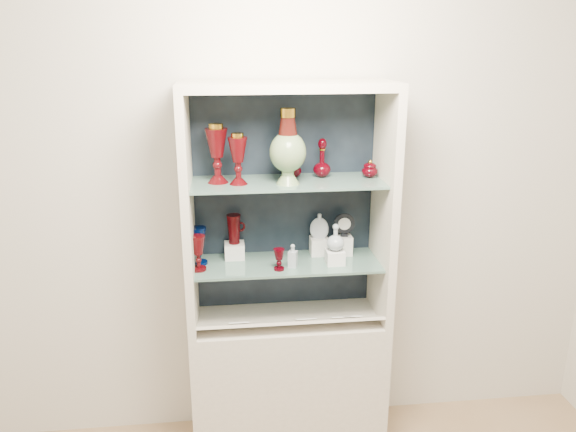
{
  "coord_description": "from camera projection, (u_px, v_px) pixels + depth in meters",
  "views": [
    {
      "loc": [
        -0.3,
        -1.06,
        2.11
      ],
      "look_at": [
        0.0,
        1.53,
        1.3
      ],
      "focal_mm": 35.0,
      "sensor_mm": 36.0,
      "label": 1
    }
  ],
  "objects": [
    {
      "name": "cabinet_back_panel",
      "position": [
        284.0,
        201.0,
        2.91
      ],
      "size": [
        0.98,
        0.02,
        1.15
      ],
      "primitive_type": "cube",
      "color": "black",
      "rests_on": "cabinet_base"
    },
    {
      "name": "clear_square_bottle",
      "position": [
        293.0,
        256.0,
        2.75
      ],
      "size": [
        0.05,
        0.05,
        0.12
      ],
      "primitive_type": null,
      "rotation": [
        0.0,
        0.0,
        -0.37
      ],
      "color": "#96A3AD",
      "rests_on": "shelf_lower"
    },
    {
      "name": "cabinet_base",
      "position": [
        288.0,
        380.0,
        3.01
      ],
      "size": [
        1.0,
        0.4,
        0.75
      ],
      "primitive_type": "cube",
      "color": "beige",
      "rests_on": "ground"
    },
    {
      "name": "ruby_decanter_a",
      "position": [
        294.0,
        157.0,
        2.74
      ],
      "size": [
        0.09,
        0.09,
        0.2
      ],
      "primitive_type": null,
      "rotation": [
        0.0,
        0.0,
        0.23
      ],
      "color": "#3D0007",
      "rests_on": "shelf_upper"
    },
    {
      "name": "label_card_1",
      "position": [
        351.0,
        316.0,
        2.81
      ],
      "size": [
        0.1,
        0.06,
        0.03
      ],
      "primitive_type": "cube",
      "rotation": [
        -0.44,
        0.0,
        0.0
      ],
      "color": "white",
      "rests_on": "label_ledge"
    },
    {
      "name": "label_card_3",
      "position": [
        341.0,
        317.0,
        2.81
      ],
      "size": [
        0.1,
        0.06,
        0.03
      ],
      "primitive_type": "cube",
      "rotation": [
        -0.44,
        0.0,
        0.0
      ],
      "color": "white",
      "rests_on": "label_ledge"
    },
    {
      "name": "riser_cameo_medallion",
      "position": [
        344.0,
        245.0,
        2.92
      ],
      "size": [
        0.08,
        0.08,
        0.1
      ],
      "primitive_type": "cube",
      "color": "silver",
      "rests_on": "shelf_lower"
    },
    {
      "name": "shelf_lower",
      "position": [
        288.0,
        263.0,
        2.83
      ],
      "size": [
        0.92,
        0.34,
        0.01
      ],
      "primitive_type": "cube",
      "color": "slate",
      "rests_on": "cabinet_side_left"
    },
    {
      "name": "cobalt_goblet",
      "position": [
        199.0,
        246.0,
        2.78
      ],
      "size": [
        0.09,
        0.09,
        0.19
      ],
      "primitive_type": null,
      "rotation": [
        0.0,
        0.0,
        0.18
      ],
      "color": "#000D3B",
      "rests_on": "shelf_lower"
    },
    {
      "name": "clear_round_decanter",
      "position": [
        336.0,
        238.0,
        2.77
      ],
      "size": [
        0.11,
        0.11,
        0.13
      ],
      "primitive_type": null,
      "rotation": [
        0.0,
        0.0,
        -0.26
      ],
      "color": "#96A3AD",
      "rests_on": "riser_clear_round_decanter"
    },
    {
      "name": "ruby_goblet_tall",
      "position": [
        198.0,
        253.0,
        2.7
      ],
      "size": [
        0.08,
        0.08,
        0.18
      ],
      "primitive_type": null,
      "rotation": [
        0.0,
        0.0,
        -0.14
      ],
      "color": "#410508",
      "rests_on": "shelf_lower"
    },
    {
      "name": "riser_ruby_pitcher",
      "position": [
        235.0,
        250.0,
        2.87
      ],
      "size": [
        0.1,
        0.1,
        0.08
      ],
      "primitive_type": "cube",
      "color": "silver",
      "rests_on": "shelf_lower"
    },
    {
      "name": "ruby_goblet_small",
      "position": [
        279.0,
        260.0,
        2.71
      ],
      "size": [
        0.06,
        0.06,
        0.11
      ],
      "primitive_type": null,
      "rotation": [
        0.0,
        0.0,
        0.05
      ],
      "color": "#3D0007",
      "rests_on": "shelf_lower"
    },
    {
      "name": "shelf_upper",
      "position": [
        288.0,
        182.0,
        2.7
      ],
      "size": [
        0.92,
        0.34,
        0.01
      ],
      "primitive_type": "cube",
      "color": "slate",
      "rests_on": "cabinet_side_left"
    },
    {
      "name": "label_card_2",
      "position": [
        239.0,
        323.0,
        2.75
      ],
      "size": [
        0.1,
        0.06,
        0.03
      ],
      "primitive_type": "cube",
      "rotation": [
        -0.44,
        0.0,
        0.0
      ],
      "color": "white",
      "rests_on": "label_ledge"
    },
    {
      "name": "cabinet_top_cap",
      "position": [
        288.0,
        86.0,
        2.55
      ],
      "size": [
        1.0,
        0.4,
        0.04
      ],
      "primitive_type": "cube",
      "color": "beige",
      "rests_on": "cabinet_side_left"
    },
    {
      "name": "cameo_medallion",
      "position": [
        344.0,
        225.0,
        2.88
      ],
      "size": [
        0.11,
        0.05,
        0.13
      ],
      "primitive_type": null,
      "rotation": [
        0.0,
        0.0,
        -0.09
      ],
      "color": "black",
      "rests_on": "riser_cameo_medallion"
    },
    {
      "name": "label_card_0",
      "position": [
        306.0,
        319.0,
        2.79
      ],
      "size": [
        0.1,
        0.06,
        0.03
      ],
      "primitive_type": "cube",
      "rotation": [
        -0.44,
        0.0,
        0.0
      ],
      "color": "white",
      "rests_on": "label_ledge"
    },
    {
      "name": "cabinet_side_left",
      "position": [
        188.0,
        214.0,
        2.67
      ],
      "size": [
        0.04,
        0.4,
        1.15
      ],
      "primitive_type": "cube",
      "color": "beige",
      "rests_on": "cabinet_base"
    },
    {
      "name": "lidded_bowl",
      "position": [
        370.0,
        168.0,
        2.76
      ],
      "size": [
        0.08,
        0.08,
        0.09
      ],
      "primitive_type": null,
      "rotation": [
        0.0,
        0.0,
        -0.01
      ],
      "color": "#3D0007",
      "rests_on": "shelf_upper"
    },
    {
      "name": "label_ledge",
      "position": [
        291.0,
        322.0,
        2.78
      ],
      "size": [
        0.92,
        0.17,
        0.09
      ],
      "primitive_type": "cube",
      "rotation": [
        -0.44,
        0.0,
        0.0
      ],
      "color": "beige",
      "rests_on": "cabinet_base"
    },
    {
      "name": "flat_flask",
      "position": [
        319.0,
        226.0,
        2.89
      ],
      "size": [
        0.1,
        0.06,
        0.13
      ],
      "primitive_type": null,
      "rotation": [
        0.0,
        0.0,
        -0.18
      ],
      "color": "silver",
      "rests_on": "riser_flat_flask"
    },
    {
      "name": "riser_flat_flask",
      "position": [
        319.0,
        246.0,
        2.92
      ],
      "size": [
        0.09,
        0.09,
        0.09
      ],
      "primitive_type": "cube",
      "color": "silver",
      "rests_on": "shelf_lower"
    },
    {
      "name": "enamel_urn",
      "position": [
        288.0,
        147.0,
        2.6
      ],
      "size": [
        0.18,
        0.18,
        0.35
      ],
      "primitive_type": null,
      "rotation": [
        0.0,
        0.0,
        -0.02
      ],
      "color": "#0B4626",
      "rests_on": "shelf_upper"
    },
    {
      "name": "ruby_decanter_b",
      "position": [
        322.0,
        157.0,
        2.75
      ],
      "size": [
        0.11,
        0.11,
        0.2
      ],
      "primitive_type": null,
      "rotation": [
        0.0,
        0.0,
        0.33
      ],
      "color": "#3D0007",
      "rests_on": "shelf_upper"
    },
    {
      "name": "pedestal_lamp_left",
      "position": [
        217.0,
        154.0,
        2.63
      ],
      "size": [
        0.14,
        0.14,
        0.28
      ],
      "primitive_type": null,
      "rotation": [
        0.0,
        0.0,
        -0.37
      ],
      "color": "#410508",
      "rests_on": "shelf_upper"
    },
    {
      "name": "cabinet_side_right",
      "position": [
        384.0,
        208.0,
        2.78
      ],
      "size": [
        0.04,
        0.4,
        1.15
      ],
      "primitive_type": "cube",
      "color": "beige",
      "rests_on": "cabinet_base"
    },
    {
      "name": "pedestal_lamp_right",
      "position": [
        238.0,
        159.0,
        2.61
      ],
      "size": [
        0.11,
        0.11,
        0.24
      ],
      "primitive_type": null,
      "rotation": [
        0.0,
        0.0,
        -0.21
      ],
      "color": "#410508",
      "rests_on": "shelf_upper"
    },
    {
      "name": "ruby_pitcher",
      "position": [
        234.0,
        229.0,
        2.84
      ],
      "size": [
        0.13,
        0.1,
        0.15
      ],
      "primitive_type": null,
      "rotation": [
        0.0,
        0.0,
        0.34
      ],
      "color": "#410508",
      "rests_on": "riser_ruby_pitcher"
    },
    {
      "name": "wall_back",
      "position": [
        283.0,
        185.0,
        2.91
      ],
      "size": [
        3.5,
        0.02,
        2.8
      ],
      "primitive_type": "cube",
      "color": "beige",
      "rests_on": "ground"
    },
    {
      "name": "riser_clear_round_decanter",
      "position": [
        335.0,
        257.0,
        2.8
      ],
      "size": [
        0.09,
        0.09,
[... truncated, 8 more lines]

